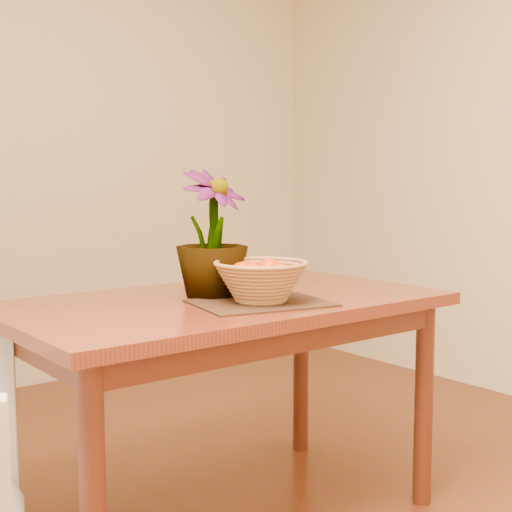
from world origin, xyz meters
TOP-DOWN VIEW (x-y plane):
  - wall_back at (0.00, 2.25)m, footprint 4.00×0.02m
  - table at (0.00, 0.30)m, footprint 1.40×0.80m
  - placemat at (0.02, 0.14)m, footprint 0.45×0.38m
  - wicker_basket at (0.02, 0.14)m, footprint 0.29×0.29m
  - orange_pile at (0.02, 0.14)m, footprint 0.20×0.19m
  - potted_plant at (-0.02, 0.34)m, footprint 0.28×0.28m

SIDE VIEW (x-z plane):
  - table at x=0.00m, z-range 0.29..1.04m
  - placemat at x=0.02m, z-range 0.75..0.76m
  - wicker_basket at x=0.02m, z-range 0.76..0.87m
  - orange_pile at x=0.02m, z-range 0.80..0.88m
  - potted_plant at x=-0.02m, z-range 0.75..1.17m
  - wall_back at x=0.00m, z-range 0.00..2.70m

